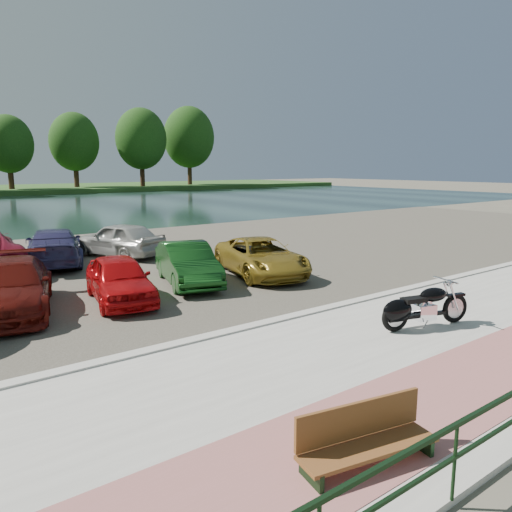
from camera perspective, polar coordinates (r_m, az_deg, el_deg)
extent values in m
plane|color=#595447|center=(11.38, 14.72, -8.69)|extent=(200.00, 200.00, 0.00)
cube|color=#A6A39C|center=(10.82, 18.96, -9.64)|extent=(60.00, 6.00, 0.10)
cube|color=#9F5E59|center=(10.11, 26.16, -11.23)|extent=(60.00, 2.00, 0.01)
cube|color=#A6A39C|center=(12.62, 7.55, -6.22)|extent=(60.00, 0.30, 0.14)
cube|color=#413C34|center=(19.86, -11.05, -0.40)|extent=(60.00, 18.00, 0.04)
cube|color=#1A2E2B|center=(47.46, -26.87, 4.78)|extent=(120.00, 40.00, 0.00)
cylinder|color=black|center=(6.07, 21.75, -21.00)|extent=(0.04, 0.04, 0.90)
cylinder|color=#311D12|center=(73.99, -26.25, 8.62)|extent=(0.70, 0.70, 4.50)
ellipsoid|color=#14350E|center=(74.04, -26.48, 11.40)|extent=(6.30, 6.30, 7.56)
cylinder|color=#311D12|center=(77.61, -19.88, 9.25)|extent=(0.70, 0.70, 4.95)
ellipsoid|color=#14350E|center=(77.68, -20.06, 12.17)|extent=(6.93, 6.93, 8.32)
cylinder|color=#311D12|center=(78.24, -12.89, 9.77)|extent=(0.70, 0.70, 5.40)
ellipsoid|color=#14350E|center=(78.35, -13.01, 12.93)|extent=(7.56, 7.56, 9.07)
cylinder|color=#311D12|center=(83.61, -7.60, 10.10)|extent=(0.70, 0.70, 5.85)
ellipsoid|color=#14350E|center=(83.74, -7.68, 13.31)|extent=(8.19, 8.19, 9.83)
torus|color=black|center=(12.27, 21.76, -5.56)|extent=(0.69, 0.29, 0.68)
torus|color=black|center=(11.21, 15.63, -6.66)|extent=(0.69, 0.29, 0.68)
cylinder|color=#B2B2B7|center=(12.27, 21.76, -5.56)|extent=(0.46, 0.18, 0.46)
cylinder|color=#B2B2B7|center=(11.21, 15.63, -6.66)|extent=(0.46, 0.18, 0.46)
cylinder|color=silver|center=(12.03, 21.70, -4.36)|extent=(0.33, 0.13, 0.63)
cylinder|color=silver|center=(12.17, 21.05, -4.15)|extent=(0.33, 0.13, 0.63)
cylinder|color=silver|center=(11.88, 20.83, -2.56)|extent=(0.23, 0.73, 0.04)
sphere|color=silver|center=(11.97, 21.16, -2.89)|extent=(0.20, 0.20, 0.16)
sphere|color=silver|center=(12.02, 21.40, -2.86)|extent=(0.13, 0.13, 0.11)
cube|color=black|center=(12.19, 21.86, -4.15)|extent=(0.47, 0.25, 0.06)
cube|color=black|center=(11.74, 18.82, -6.37)|extent=(1.19, 0.41, 0.08)
cube|color=silver|center=(11.69, 18.66, -6.08)|extent=(0.52, 0.43, 0.34)
cylinder|color=silver|center=(11.70, 19.08, -5.07)|extent=(0.28, 0.24, 0.27)
cylinder|color=silver|center=(11.57, 18.34, -5.19)|extent=(0.28, 0.24, 0.27)
ellipsoid|color=black|center=(11.74, 19.61, -4.19)|extent=(0.75, 0.52, 0.32)
cube|color=black|center=(11.42, 17.60, -4.79)|extent=(0.60, 0.41, 0.10)
ellipsoid|color=black|center=(11.21, 15.87, -6.03)|extent=(0.79, 0.51, 0.50)
cube|color=black|center=(11.20, 15.65, -6.41)|extent=(0.43, 0.28, 0.30)
cylinder|color=silver|center=(11.65, 16.98, -6.70)|extent=(1.09, 0.37, 0.09)
cylinder|color=silver|center=(11.63, 17.00, -6.32)|extent=(1.09, 0.37, 0.09)
cylinder|color=#B2B2B7|center=(11.56, 18.80, -7.41)|extent=(0.06, 0.14, 0.22)
cube|color=brown|center=(6.50, 12.76, -20.64)|extent=(1.85, 0.80, 0.05)
cube|color=brown|center=(6.50, 11.71, -17.77)|extent=(1.77, 0.41, 0.45)
cube|color=black|center=(6.16, 6.32, -23.56)|extent=(0.15, 0.45, 0.22)
cube|color=black|center=(7.02, 18.16, -19.44)|extent=(0.15, 0.45, 0.22)
imported|color=#59120C|center=(13.70, -26.21, -3.20)|extent=(3.01, 4.81, 1.30)
imported|color=#BA0C0F|center=(13.82, -15.32, -2.54)|extent=(2.13, 3.83, 1.23)
imported|color=#113F14|center=(15.43, -7.83, -0.87)|extent=(2.38, 4.08, 1.27)
imported|color=olive|center=(16.54, 0.58, -0.10)|extent=(3.10, 4.79, 1.23)
imported|color=navy|center=(19.72, -22.06, 1.01)|extent=(3.10, 5.00, 1.35)
imported|color=#ADADA8|center=(20.70, -15.41, 1.85)|extent=(2.97, 4.39, 1.39)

